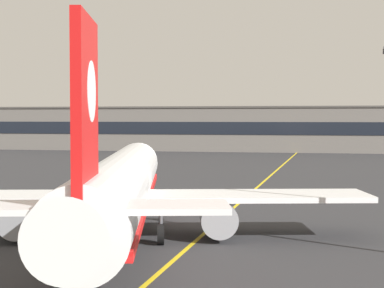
{
  "coord_description": "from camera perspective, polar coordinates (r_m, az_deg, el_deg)",
  "views": [
    {
      "loc": [
        7.45,
        -23.6,
        7.77
      ],
      "look_at": [
        -0.47,
        14.76,
        6.11
      ],
      "focal_mm": 59.47,
      "sensor_mm": 36.0,
      "label": 1
    }
  ],
  "objects": [
    {
      "name": "airliner_foreground",
      "position": [
        40.64,
        -6.45,
        -3.8
      ],
      "size": [
        32.25,
        41.03,
        11.65
      ],
      "color": "white",
      "rests_on": "ground"
    },
    {
      "name": "safety_cone_by_nose_gear",
      "position": [
        55.39,
        -1.5,
        -5.37
      ],
      "size": [
        0.44,
        0.44,
        0.55
      ],
      "color": "orange",
      "rests_on": "ground"
    },
    {
      "name": "taxiway_centreline",
      "position": [
        54.67,
        3.74,
        -5.74
      ],
      "size": [
        4.2,
        179.96,
        0.01
      ],
      "primitive_type": "cube",
      "rotation": [
        0.0,
        0.0,
        -0.02
      ],
      "color": "yellow",
      "rests_on": "ground"
    },
    {
      "name": "terminal_building",
      "position": [
        145.84,
        7.11,
        1.36
      ],
      "size": [
        136.36,
        12.4,
        10.21
      ],
      "color": "slate",
      "rests_on": "ground"
    }
  ]
}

